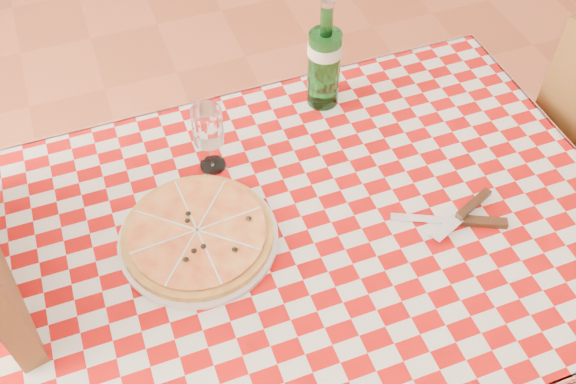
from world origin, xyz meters
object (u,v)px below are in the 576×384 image
pizza_plate (198,234)px  wine_glass (209,139)px  dining_table (306,257)px  water_bottle (325,54)px

pizza_plate → wine_glass: wine_glass is taller
dining_table → water_bottle: bearing=63.3°
water_bottle → pizza_plate: bearing=-142.8°
dining_table → pizza_plate: pizza_plate is taller
dining_table → pizza_plate: 0.25m
wine_glass → dining_table: bearing=-60.8°
pizza_plate → water_bottle: 0.50m
dining_table → pizza_plate: size_ratio=3.75×
dining_table → wine_glass: wine_glass is taller
pizza_plate → water_bottle: size_ratio=1.14×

